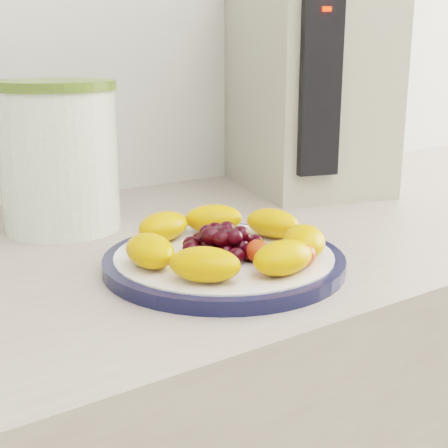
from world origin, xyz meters
TOP-DOWN VIEW (x-y plane):
  - plate_rim at (-0.11, 1.07)m, footprint 0.26×0.26m
  - plate_face at (-0.11, 1.07)m, footprint 0.24×0.24m
  - canister at (-0.19, 1.32)m, footprint 0.16×0.16m
  - canister_lid at (-0.19, 1.32)m, footprint 0.16×0.16m
  - appliance_body at (0.25, 1.34)m, footprint 0.27×0.33m
  - appliance_panel at (0.16, 1.22)m, footprint 0.06×0.04m
  - appliance_led at (0.16, 1.21)m, footprint 0.01×0.01m
  - fruit_plate at (-0.10, 1.06)m, footprint 0.22×0.22m

SIDE VIEW (x-z plane):
  - plate_rim at x=-0.11m, z-range 0.90..0.91m
  - plate_face at x=-0.11m, z-range 0.90..0.92m
  - fruit_plate at x=-0.10m, z-range 0.92..0.95m
  - canister at x=-0.19m, z-range 0.90..1.08m
  - appliance_body at x=0.25m, z-range 0.90..1.25m
  - appliance_panel at x=0.16m, z-range 0.95..1.21m
  - canister_lid at x=-0.19m, z-range 1.08..1.09m
  - appliance_led at x=0.16m, z-range 1.18..1.19m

